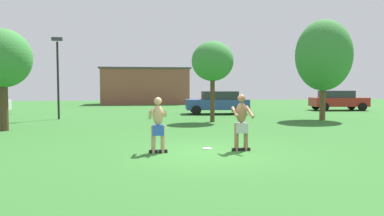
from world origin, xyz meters
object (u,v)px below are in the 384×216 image
(lamp_post, at_px, (58,68))
(tree_behind_players, at_px, (213,62))
(car_blue_mid_lot, at_px, (218,102))
(tree_left_field, at_px, (2,59))
(player_with_cap, at_px, (241,120))
(tree_right_field, at_px, (324,55))
(player_in_blue, at_px, (158,124))
(car_red_far_end, at_px, (338,100))
(frisbee, at_px, (207,149))

(lamp_post, relative_size, tree_behind_players, 1.09)
(car_blue_mid_lot, height_order, tree_behind_players, tree_behind_players)
(lamp_post, distance_m, tree_left_field, 5.54)
(player_with_cap, height_order, tree_right_field, tree_right_field)
(tree_left_field, xyz_separation_m, tree_behind_players, (9.69, 2.68, 0.15))
(lamp_post, relative_size, tree_left_field, 1.08)
(player_with_cap, xyz_separation_m, lamp_post, (-7.76, 11.60, 2.06))
(player_with_cap, distance_m, car_blue_mid_lot, 14.50)
(player_in_blue, relative_size, tree_right_field, 0.28)
(player_with_cap, bearing_deg, tree_behind_players, 84.50)
(car_blue_mid_lot, bearing_deg, tree_right_field, -45.56)
(car_red_far_end, xyz_separation_m, tree_left_field, (-21.52, -10.67, 2.27))
(frisbee, xyz_separation_m, tree_left_field, (-7.89, 5.71, 3.08))
(player_in_blue, distance_m, frisbee, 1.79)
(player_with_cap, xyz_separation_m, player_in_blue, (-2.47, 0.01, -0.09))
(car_red_far_end, bearing_deg, frisbee, -129.76)
(player_in_blue, relative_size, car_red_far_end, 0.36)
(frisbee, xyz_separation_m, car_blue_mid_lot, (3.23, 13.86, 0.81))
(car_blue_mid_lot, bearing_deg, tree_left_field, -143.77)
(player_in_blue, relative_size, lamp_post, 0.34)
(player_in_blue, distance_m, tree_right_field, 13.71)
(tree_left_field, bearing_deg, car_blue_mid_lot, 36.23)
(tree_behind_players, bearing_deg, tree_right_field, 2.64)
(tree_left_field, relative_size, tree_behind_players, 1.01)
(player_in_blue, xyz_separation_m, tree_right_field, (9.81, 9.14, 2.84))
(car_red_far_end, height_order, lamp_post, lamp_post)
(tree_right_field, bearing_deg, player_in_blue, -137.04)
(car_blue_mid_lot, distance_m, tree_right_field, 7.78)
(player_with_cap, relative_size, tree_right_field, 0.30)
(tree_behind_players, bearing_deg, lamp_post, 162.31)
(frisbee, distance_m, car_blue_mid_lot, 14.25)
(frisbee, xyz_separation_m, tree_behind_players, (1.80, 8.39, 3.24))
(car_red_far_end, height_order, tree_left_field, tree_left_field)
(player_in_blue, xyz_separation_m, lamp_post, (-5.29, 11.59, 2.15))
(player_in_blue, bearing_deg, tree_right_field, 42.96)
(lamp_post, bearing_deg, tree_right_field, -9.20)
(player_with_cap, bearing_deg, frisbee, 154.20)
(player_in_blue, bearing_deg, car_blue_mid_lot, 71.63)
(car_blue_mid_lot, xyz_separation_m, tree_right_field, (5.06, -5.16, 2.85))
(frisbee, xyz_separation_m, lamp_post, (-6.81, 11.14, 2.98))
(player_in_blue, distance_m, tree_behind_players, 9.75)
(player_with_cap, xyz_separation_m, tree_behind_players, (0.85, 8.85, 2.32))
(frisbee, distance_m, lamp_post, 13.39)
(frisbee, relative_size, tree_left_field, 0.07)
(frisbee, relative_size, lamp_post, 0.06)
(frisbee, bearing_deg, car_red_far_end, 50.24)
(player_in_blue, xyz_separation_m, tree_behind_players, (3.32, 8.84, 2.41))
(tree_left_field, bearing_deg, lamp_post, 78.76)
(player_with_cap, distance_m, tree_right_field, 12.05)
(tree_behind_players, bearing_deg, frisbee, -102.12)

